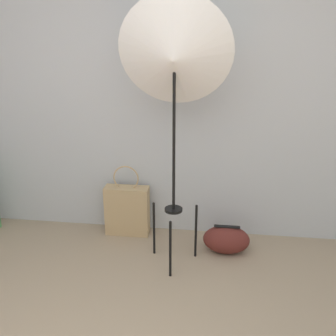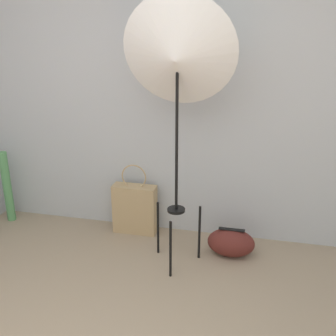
{
  "view_description": "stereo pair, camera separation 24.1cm",
  "coord_description": "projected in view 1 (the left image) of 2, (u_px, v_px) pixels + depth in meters",
  "views": [
    {
      "loc": [
        0.49,
        -1.08,
        1.79
      ],
      "look_at": [
        0.17,
        1.4,
        0.88
      ],
      "focal_mm": 42.0,
      "sensor_mm": 36.0,
      "label": 1
    },
    {
      "loc": [
        0.73,
        -1.04,
        1.79
      ],
      "look_at": [
        0.17,
        1.4,
        0.88
      ],
      "focal_mm": 42.0,
      "sensor_mm": 36.0,
      "label": 2
    }
  ],
  "objects": [
    {
      "name": "duffel_bag",
      "position": [
        226.0,
        240.0,
        3.25
      ],
      "size": [
        0.38,
        0.23,
        0.24
      ],
      "color": "#5B231E",
      "rests_on": "ground_plane"
    },
    {
      "name": "photo_umbrella",
      "position": [
        174.0,
        58.0,
        2.62
      ],
      "size": [
        0.8,
        0.42,
        2.0
      ],
      "color": "black",
      "rests_on": "ground_plane"
    },
    {
      "name": "tote_bag",
      "position": [
        127.0,
        210.0,
        3.51
      ],
      "size": [
        0.39,
        0.14,
        0.65
      ],
      "color": "tan",
      "rests_on": "ground_plane"
    },
    {
      "name": "wall_back",
      "position": [
        160.0,
        88.0,
        3.25
      ],
      "size": [
        8.0,
        0.05,
        2.6
      ],
      "color": "#B7BCC1",
      "rests_on": "ground_plane"
    }
  ]
}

